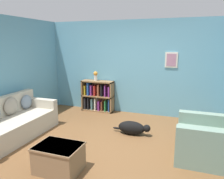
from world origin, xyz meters
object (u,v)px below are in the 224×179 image
Objects in this scene: bookshelf at (98,96)px; coffee_table at (59,157)px; recliner_chair at (210,140)px; couch at (10,124)px; vase at (96,75)px; dog at (133,128)px.

bookshelf reaches higher than coffee_table.
recliner_chair is 2.56m from coffee_table.
bookshelf reaches higher than couch.
recliner_chair is 3.69× the size of vase.
bookshelf is 1.96m from dog.
bookshelf is at bearing 102.34° from coffee_table.
recliner_chair is 3.59m from vase.
couch is 2.37× the size of dog.
coffee_table is 1.91m from dog.
bookshelf is at bearing 67.51° from couch.
dog is 2.17m from vase.
vase is (-0.05, -0.02, 0.62)m from bookshelf.
bookshelf is 3.45× the size of vase.
recliner_chair is at bearing -32.77° from bookshelf.
dog is at bearing -43.47° from bookshelf.
dog is at bearing -42.11° from vase.
recliner_chair is at bearing -32.11° from vase.
coffee_table is at bearing -23.38° from couch.
dog is (-1.52, 0.55, -0.20)m from recliner_chair.
couch is at bearing 156.62° from coffee_table.
coffee_table is (-2.25, -1.21, -0.12)m from recliner_chair.
dog is at bearing 160.16° from recliner_chair.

